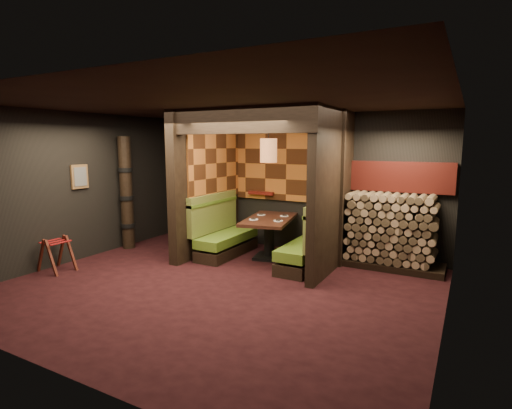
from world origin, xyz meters
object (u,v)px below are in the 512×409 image
object	(u,v)px
booth_bench_right	(310,246)
luggage_rack	(56,253)
dining_table	(269,230)
pendant_lamp	(269,150)
firewood_stack	(395,232)
booth_bench_left	(223,235)
totem_column	(126,194)

from	to	relation	value
booth_bench_right	luggage_rack	world-z (taller)	booth_bench_right
booth_bench_right	luggage_rack	bearing A→B (deg)	-149.20
dining_table	pendant_lamp	bearing A→B (deg)	-90.00
luggage_rack	firewood_stack	size ratio (longest dim) A/B	0.38
booth_bench_left	luggage_rack	size ratio (longest dim) A/B	2.44
booth_bench_right	dining_table	world-z (taller)	booth_bench_right
luggage_rack	totem_column	world-z (taller)	totem_column
pendant_lamp	luggage_rack	world-z (taller)	pendant_lamp
booth_bench_right	firewood_stack	world-z (taller)	firewood_stack
totem_column	luggage_rack	bearing A→B (deg)	-87.42
pendant_lamp	totem_column	distance (m)	3.27
booth_bench_left	firewood_stack	size ratio (longest dim) A/B	0.92
pendant_lamp	totem_column	xyz separation A→B (m)	(-3.06, -0.69, -0.93)
booth_bench_right	firewood_stack	distance (m)	1.55
luggage_rack	firewood_stack	world-z (taller)	firewood_stack
booth_bench_right	pendant_lamp	size ratio (longest dim) A/B	1.67
dining_table	totem_column	size ratio (longest dim) A/B	0.70
luggage_rack	totem_column	size ratio (longest dim) A/B	0.27
booth_bench_left	totem_column	bearing A→B (deg)	-165.25
booth_bench_left	dining_table	size ratio (longest dim) A/B	0.95
dining_table	firewood_stack	xyz separation A→B (m)	(2.28, 0.51, 0.10)
dining_table	totem_column	bearing A→B (deg)	-166.45
booth_bench_left	firewood_stack	bearing A→B (deg)	12.17
dining_table	pendant_lamp	distance (m)	1.55
pendant_lamp	luggage_rack	size ratio (longest dim) A/B	1.46
booth_bench_left	totem_column	size ratio (longest dim) A/B	0.67
luggage_rack	booth_bench_right	bearing A→B (deg)	30.80
pendant_lamp	booth_bench_right	bearing A→B (deg)	-8.40
totem_column	firewood_stack	world-z (taller)	totem_column
dining_table	pendant_lamp	xyz separation A→B (m)	(-0.00, -0.05, 1.54)
booth_bench_right	dining_table	xyz separation A→B (m)	(-0.93, 0.19, 0.18)
pendant_lamp	dining_table	bearing A→B (deg)	90.00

